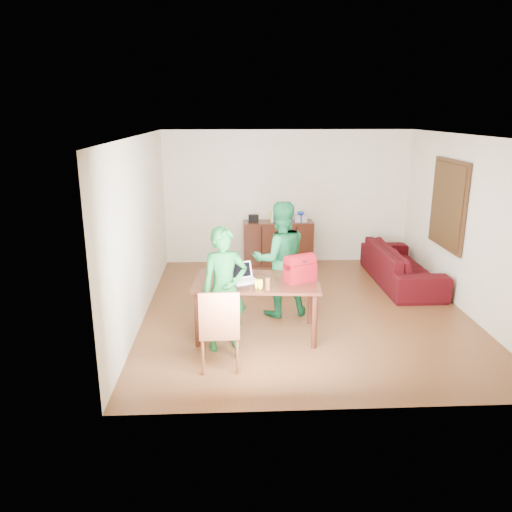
{
  "coord_description": "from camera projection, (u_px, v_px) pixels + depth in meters",
  "views": [
    {
      "loc": [
        -1.13,
        -7.32,
        3.03
      ],
      "look_at": [
        -0.8,
        -0.64,
        1.09
      ],
      "focal_mm": 35.0,
      "sensor_mm": 36.0,
      "label": 1
    }
  ],
  "objects": [
    {
      "name": "sofa",
      "position": [
        401.0,
        265.0,
        9.1
      ],
      "size": [
        0.92,
        2.32,
        0.68
      ],
      "primitive_type": "imported",
      "rotation": [
        0.0,
        0.0,
        1.58
      ],
      "color": "#39070E",
      "rests_on": "ground"
    },
    {
      "name": "room",
      "position": [
        306.0,
        228.0,
        7.68
      ],
      "size": [
        5.2,
        5.7,
        2.9
      ],
      "color": "#472811",
      "rests_on": "ground"
    },
    {
      "name": "red_bag",
      "position": [
        300.0,
        271.0,
        6.79
      ],
      "size": [
        0.47,
        0.38,
        0.3
      ],
      "primitive_type": "cube",
      "rotation": [
        0.0,
        0.0,
        0.41
      ],
      "color": "maroon",
      "rests_on": "table"
    },
    {
      "name": "laptop",
      "position": [
        245.0,
        279.0,
        6.79
      ],
      "size": [
        0.4,
        0.35,
        0.24
      ],
      "rotation": [
        0.0,
        0.0,
        0.39
      ],
      "color": "white",
      "rests_on": "table"
    },
    {
      "name": "bananas",
      "position": [
        259.0,
        287.0,
        6.5
      ],
      "size": [
        0.14,
        0.09,
        0.05
      ],
      "primitive_type": null,
      "rotation": [
        0.0,
        0.0,
        0.0
      ],
      "color": "gold",
      "rests_on": "table"
    },
    {
      "name": "table",
      "position": [
        257.0,
        287.0,
        6.88
      ],
      "size": [
        1.79,
        1.11,
        0.8
      ],
      "rotation": [
        0.0,
        0.0,
        -0.09
      ],
      "color": "black",
      "rests_on": "ground"
    },
    {
      "name": "bottle",
      "position": [
        268.0,
        283.0,
        6.46
      ],
      "size": [
        0.07,
        0.07,
        0.19
      ],
      "primitive_type": "cylinder",
      "rotation": [
        0.0,
        0.0,
        -0.14
      ],
      "color": "#613216",
      "rests_on": "table"
    },
    {
      "name": "person_near",
      "position": [
        225.0,
        289.0,
        6.45
      ],
      "size": [
        0.67,
        0.52,
        1.65
      ],
      "primitive_type": "imported",
      "rotation": [
        0.0,
        0.0,
        0.22
      ],
      "color": "#12521F",
      "rests_on": "ground"
    },
    {
      "name": "chair",
      "position": [
        220.0,
        345.0,
        6.07
      ],
      "size": [
        0.48,
        0.46,
        1.05
      ],
      "rotation": [
        0.0,
        0.0,
        0.02
      ],
      "color": "#5C2F1B",
      "rests_on": "ground"
    },
    {
      "name": "person_far",
      "position": [
        280.0,
        259.0,
        7.55
      ],
      "size": [
        0.97,
        0.82,
        1.77
      ],
      "primitive_type": "imported",
      "rotation": [
        0.0,
        0.0,
        3.33
      ],
      "color": "#145A2F",
      "rests_on": "ground"
    }
  ]
}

